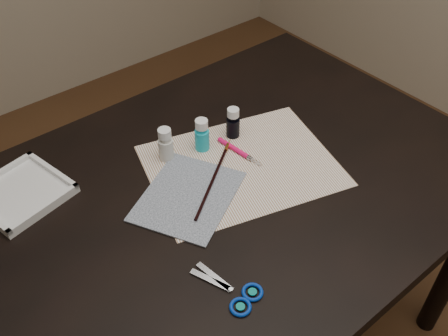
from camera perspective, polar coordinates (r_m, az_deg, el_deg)
table at (r=1.47m, az=-0.00°, el=-12.32°), size 1.30×0.90×0.75m
paper at (r=1.23m, az=2.00°, el=0.30°), size 0.53×0.46×0.00m
canvas at (r=1.15m, az=-4.12°, el=-3.20°), size 0.31×0.29×0.00m
paint_bottle_white at (r=1.23m, az=-6.69°, el=2.70°), size 0.04×0.04×0.09m
paint_bottle_cyan at (r=1.25m, az=-2.54°, el=3.81°), size 0.05×0.05×0.09m
paint_bottle_navy at (r=1.30m, az=1.04°, el=5.19°), size 0.05×0.05×0.09m
paintbrush at (r=1.19m, az=-1.09°, el=-0.89°), size 0.25×0.18×0.01m
craft_knife at (r=1.26m, az=1.86°, el=1.83°), size 0.03×0.15×0.01m
scissors at (r=0.99m, az=-0.13°, el=-13.55°), size 0.14×0.18×0.01m
palette_tray at (r=1.24m, az=-22.20°, el=-2.57°), size 0.22×0.22×0.02m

